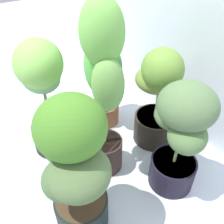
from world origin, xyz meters
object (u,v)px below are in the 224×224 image
object	(u,v)px
potted_plant_front_left	(44,91)
potted_plant_back_center	(158,95)
potted_plant_center	(103,89)
potted_plant_back_right	(180,133)
potted_plant_front_right	(75,165)
potted_plant_back_left	(104,60)

from	to	relation	value
potted_plant_front_left	potted_plant_back_center	distance (m)	0.70
potted_plant_center	potted_plant_back_right	bearing A→B (deg)	38.79
potted_plant_front_left	potted_plant_front_right	bearing A→B (deg)	-9.39
potted_plant_front_right	potted_plant_front_left	bearing A→B (deg)	170.61
potted_plant_front_right	potted_plant_back_center	distance (m)	0.78
potted_plant_front_right	potted_plant_front_left	size ratio (longest dim) A/B	1.02
potted_plant_front_left	potted_plant_back_right	xyz separation A→B (m)	(0.66, 0.46, -0.05)
potted_plant_back_left	potted_plant_back_center	world-z (taller)	potted_plant_back_left
potted_plant_center	potted_plant_front_left	size ratio (longest dim) A/B	1.33
potted_plant_center	potted_plant_front_left	world-z (taller)	potted_plant_center
potted_plant_center	potted_plant_back_center	bearing A→B (deg)	94.04
potted_plant_back_left	potted_plant_front_left	xyz separation A→B (m)	(0.03, -0.43, -0.07)
potted_plant_back_left	potted_plant_center	bearing A→B (deg)	-32.01
potted_plant_front_right	potted_plant_center	bearing A→B (deg)	130.28
potted_plant_front_left	potted_plant_back_right	size ratio (longest dim) A/B	1.12
potted_plant_center	potted_plant_back_left	xyz separation A→B (m)	(-0.37, 0.23, -0.06)
potted_plant_back_right	potted_plant_back_center	xyz separation A→B (m)	(-0.35, 0.16, -0.03)
potted_plant_center	potted_plant_back_left	bearing A→B (deg)	147.99
potted_plant_front_right	potted_plant_back_right	xyz separation A→B (m)	(0.06, 0.56, -0.06)
potted_plant_back_right	potted_plant_front_left	bearing A→B (deg)	-145.39
potted_plant_front_right	potted_plant_front_left	xyz separation A→B (m)	(-0.60, 0.10, -0.00)
potted_plant_front_right	potted_plant_back_right	bearing A→B (deg)	83.49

